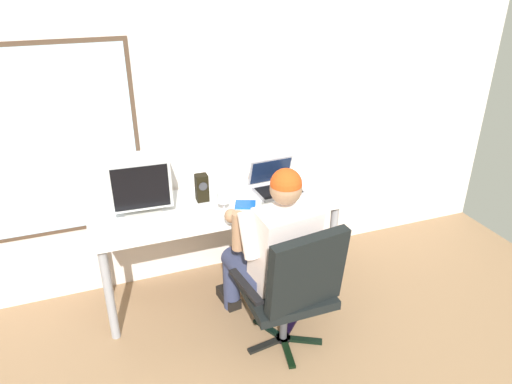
{
  "coord_description": "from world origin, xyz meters",
  "views": [
    {
      "loc": [
        -0.56,
        -0.64,
        2.3
      ],
      "look_at": [
        0.37,
        1.88,
        0.97
      ],
      "focal_mm": 32.93,
      "sensor_mm": 36.0,
      "label": 1
    }
  ],
  "objects_px": {
    "desk_speaker": "(202,188)",
    "desk": "(218,214)",
    "person_seated": "(274,248)",
    "laptop": "(275,182)",
    "office_chair": "(294,285)",
    "cd_case": "(245,205)",
    "crt_monitor": "(139,182)",
    "wine_glass": "(224,198)"
  },
  "relations": [
    {
      "from": "desk",
      "to": "crt_monitor",
      "type": "bearing_deg",
      "value": 174.95
    },
    {
      "from": "crt_monitor",
      "to": "wine_glass",
      "type": "relative_size",
      "value": 2.63
    },
    {
      "from": "person_seated",
      "to": "wine_glass",
      "type": "relative_size",
      "value": 8.05
    },
    {
      "from": "crt_monitor",
      "to": "wine_glass",
      "type": "xyz_separation_m",
      "value": [
        0.52,
        -0.19,
        -0.12
      ]
    },
    {
      "from": "cd_case",
      "to": "desk",
      "type": "bearing_deg",
      "value": 149.63
    },
    {
      "from": "desk",
      "to": "person_seated",
      "type": "height_order",
      "value": "person_seated"
    },
    {
      "from": "person_seated",
      "to": "crt_monitor",
      "type": "distance_m",
      "value": 0.98
    },
    {
      "from": "desk",
      "to": "crt_monitor",
      "type": "height_order",
      "value": "crt_monitor"
    },
    {
      "from": "crt_monitor",
      "to": "wine_glass",
      "type": "bearing_deg",
      "value": -19.82
    },
    {
      "from": "person_seated",
      "to": "cd_case",
      "type": "distance_m",
      "value": 0.43
    },
    {
      "from": "wine_glass",
      "to": "cd_case",
      "type": "distance_m",
      "value": 0.2
    },
    {
      "from": "wine_glass",
      "to": "desk_speaker",
      "type": "relative_size",
      "value": 0.78
    },
    {
      "from": "office_chair",
      "to": "desk_speaker",
      "type": "relative_size",
      "value": 4.79
    },
    {
      "from": "person_seated",
      "to": "crt_monitor",
      "type": "relative_size",
      "value": 3.06
    },
    {
      "from": "desk",
      "to": "person_seated",
      "type": "bearing_deg",
      "value": -66.43
    },
    {
      "from": "laptop",
      "to": "desk_speaker",
      "type": "height_order",
      "value": "laptop"
    },
    {
      "from": "desk",
      "to": "cd_case",
      "type": "relative_size",
      "value": 9.9
    },
    {
      "from": "desk_speaker",
      "to": "laptop",
      "type": "bearing_deg",
      "value": -0.59
    },
    {
      "from": "desk",
      "to": "office_chair",
      "type": "distance_m",
      "value": 0.82
    },
    {
      "from": "crt_monitor",
      "to": "laptop",
      "type": "relative_size",
      "value": 1.14
    },
    {
      "from": "person_seated",
      "to": "wine_glass",
      "type": "xyz_separation_m",
      "value": [
        -0.22,
        0.37,
        0.22
      ]
    },
    {
      "from": "laptop",
      "to": "wine_glass",
      "type": "height_order",
      "value": "laptop"
    },
    {
      "from": "desk_speaker",
      "to": "desk",
      "type": "bearing_deg",
      "value": -42.03
    },
    {
      "from": "desk",
      "to": "cd_case",
      "type": "bearing_deg",
      "value": -30.37
    },
    {
      "from": "desk",
      "to": "wine_glass",
      "type": "xyz_separation_m",
      "value": [
        0.01,
        -0.14,
        0.19
      ]
    },
    {
      "from": "office_chair",
      "to": "laptop",
      "type": "distance_m",
      "value": 0.92
    },
    {
      "from": "desk",
      "to": "wine_glass",
      "type": "height_order",
      "value": "wine_glass"
    },
    {
      "from": "desk",
      "to": "desk_speaker",
      "type": "xyz_separation_m",
      "value": [
        -0.09,
        0.08,
        0.18
      ]
    },
    {
      "from": "crt_monitor",
      "to": "wine_glass",
      "type": "height_order",
      "value": "crt_monitor"
    },
    {
      "from": "office_chair",
      "to": "crt_monitor",
      "type": "distance_m",
      "value": 1.21
    },
    {
      "from": "desk_speaker",
      "to": "crt_monitor",
      "type": "bearing_deg",
      "value": -175.42
    },
    {
      "from": "desk",
      "to": "person_seated",
      "type": "relative_size",
      "value": 1.42
    },
    {
      "from": "cd_case",
      "to": "laptop",
      "type": "bearing_deg",
      "value": 30.74
    },
    {
      "from": "office_chair",
      "to": "desk",
      "type": "bearing_deg",
      "value": 108.28
    },
    {
      "from": "desk",
      "to": "desk_speaker",
      "type": "relative_size",
      "value": 8.95
    },
    {
      "from": "office_chair",
      "to": "wine_glass",
      "type": "height_order",
      "value": "office_chair"
    },
    {
      "from": "crt_monitor",
      "to": "desk_speaker",
      "type": "height_order",
      "value": "crt_monitor"
    },
    {
      "from": "laptop",
      "to": "wine_glass",
      "type": "distance_m",
      "value": 0.51
    },
    {
      "from": "cd_case",
      "to": "office_chair",
      "type": "bearing_deg",
      "value": -83.09
    },
    {
      "from": "desk",
      "to": "crt_monitor",
      "type": "distance_m",
      "value": 0.6
    },
    {
      "from": "wine_glass",
      "to": "cd_case",
      "type": "height_order",
      "value": "wine_glass"
    },
    {
      "from": "person_seated",
      "to": "laptop",
      "type": "xyz_separation_m",
      "value": [
        0.25,
        0.58,
        0.18
      ]
    }
  ]
}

